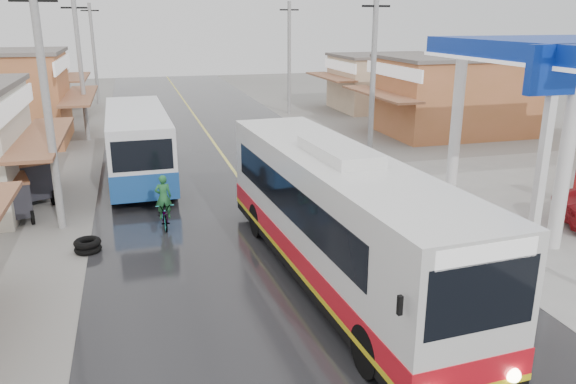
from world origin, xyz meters
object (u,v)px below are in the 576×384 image
tricycle_far (10,196)px  cyclist (164,210)px  coach_bus (336,217)px  second_bus (138,143)px  tricycle_near (27,177)px  tyre_stack (88,246)px

tricycle_far → cyclist: bearing=-36.6°
coach_bus → second_bus: coach_bus is taller
coach_bus → tricycle_far: bearing=138.0°
coach_bus → cyclist: (-4.24, 5.38, -1.20)m
tricycle_near → cyclist: bearing=-62.7°
tyre_stack → second_bus: bearing=77.2°
cyclist → tricycle_far: bearing=155.9°
coach_bus → tyre_stack: coach_bus is taller
tricycle_far → tyre_stack: bearing=-67.9°
second_bus → coach_bus: bearing=-68.4°
coach_bus → tricycle_near: (-9.13, 9.54, -0.82)m
coach_bus → tricycle_far: size_ratio=5.72×
second_bus → tricycle_far: bearing=-138.8°
second_bus → tricycle_near: bearing=-155.1°
cyclist → tyre_stack: size_ratio=2.30×
tricycle_near → tyre_stack: size_ratio=3.05×
tricycle_near → tricycle_far: (-0.28, -2.05, -0.11)m
second_bus → tricycle_far: size_ratio=4.35×
tricycle_near → tricycle_far: size_ratio=1.17×
coach_bus → cyclist: bearing=124.7°
coach_bus → tricycle_far: (-9.41, 7.49, -0.93)m
second_bus → cyclist: 6.36m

